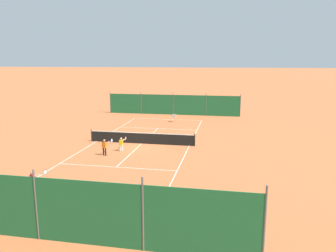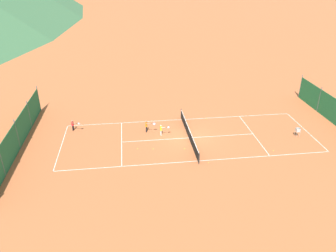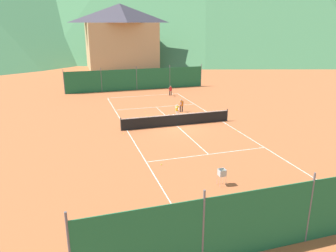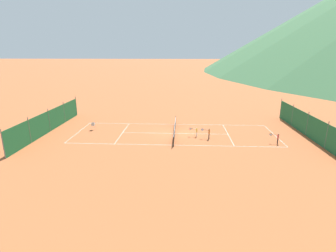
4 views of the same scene
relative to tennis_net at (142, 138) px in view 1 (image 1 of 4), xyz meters
The scene contains 16 objects.
ground_plane 0.50m from the tennis_net, ahead, with size 600.00×600.00×0.00m, color #B25B33.
court_line_markings 0.50m from the tennis_net, ahead, with size 8.25×23.85×0.01m.
tennis_net is the anchor object (origin of this frame).
windscreen_fence_far 15.52m from the tennis_net, 90.00° to the left, with size 17.28×0.08×2.90m.
windscreen_fence_near 15.52m from the tennis_net, 90.00° to the right, with size 17.28×0.08×2.90m.
player_far_baseline 4.28m from the tennis_net, 65.51° to the left, with size 0.55×1.00×1.23m.
player_near_service 11.53m from the tennis_net, 74.95° to the left, with size 0.61×0.91×1.13m.
player_far_service 2.70m from the tennis_net, 69.93° to the left, with size 0.37×0.94×1.09m.
tennis_ball_alley_left 2.17m from the tennis_net, 158.85° to the left, with size 0.07×0.07×0.07m, color #CCE033.
tennis_ball_alley_right 3.97m from the tennis_net, 114.98° to the left, with size 0.07×0.07×0.07m, color #CCE033.
tennis_ball_near_corner 4.85m from the tennis_net, 33.84° to the right, with size 0.07×0.07×0.07m, color #CCE033.
tennis_ball_far_corner 7.83m from the tennis_net, 115.28° to the right, with size 0.07×0.07×0.07m, color #CCE033.
tennis_ball_by_net_left 4.63m from the tennis_net, 169.59° to the right, with size 0.07×0.07×0.07m, color #CCE033.
tennis_ball_by_net_right 2.94m from the tennis_net, ahead, with size 0.07×0.07×0.07m, color #CCE033.
tennis_ball_service_box 5.20m from the tennis_net, 106.54° to the left, with size 0.07×0.07×0.07m, color #CCE033.
ball_hopper 10.46m from the tennis_net, 95.76° to the right, with size 0.36×0.36×0.89m.
Camera 1 is at (-7.27, 26.22, 6.98)m, focal length 35.00 mm.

